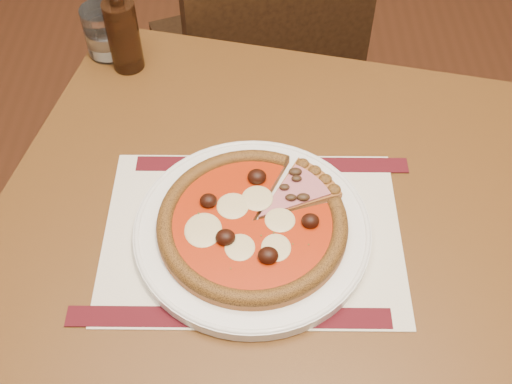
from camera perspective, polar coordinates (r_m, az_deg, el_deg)
table at (r=1.06m, az=-0.00°, el=-5.32°), size 0.96×0.96×0.75m
chair_far at (r=1.61m, az=0.62°, el=12.29°), size 0.56×0.56×0.92m
placemat at (r=0.96m, az=-0.32°, el=-3.78°), size 0.44×0.32×0.00m
plate at (r=0.95m, az=-0.32°, el=-3.43°), size 0.35×0.35×0.02m
pizza at (r=0.93m, az=-0.34°, el=-2.73°), size 0.28×0.28×0.04m
ham_slice at (r=0.98m, az=3.89°, el=0.32°), size 0.13×0.12×0.02m
water_glass at (r=1.26m, az=-13.26°, el=13.76°), size 0.10×0.10×0.10m
bottle at (r=1.20m, az=-11.75°, el=13.75°), size 0.06×0.06×0.19m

